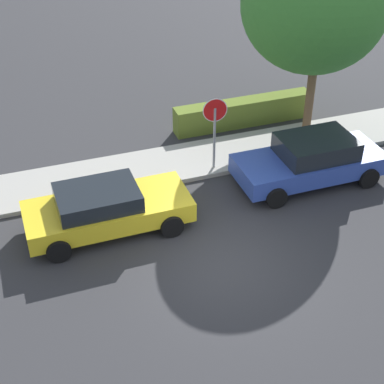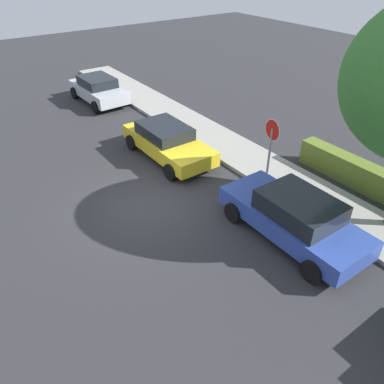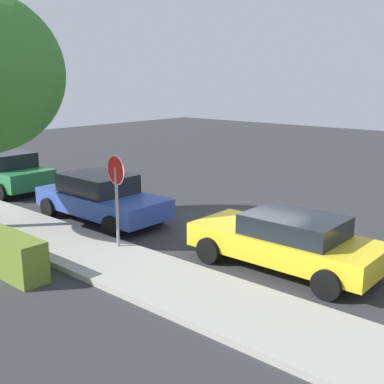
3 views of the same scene
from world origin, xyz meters
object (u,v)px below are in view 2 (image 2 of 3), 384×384
stop_sign (271,141)px  parked_car_blue (294,217)px  parked_car_silver (98,89)px  parked_car_yellow (167,141)px

stop_sign → parked_car_blue: size_ratio=0.55×
parked_car_blue → parked_car_silver: 13.97m
parked_car_yellow → parked_car_silver: 7.56m
stop_sign → parked_car_yellow: stop_sign is taller
parked_car_silver → parked_car_blue: bearing=-0.0°
stop_sign → parked_car_silver: (-11.39, -1.50, -1.00)m
parked_car_yellow → stop_sign: bearing=25.3°
parked_car_blue → parked_car_silver: bearing=180.0°
parked_car_blue → parked_car_yellow: (-6.42, -0.32, -0.05)m
parked_car_blue → parked_car_yellow: 6.43m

